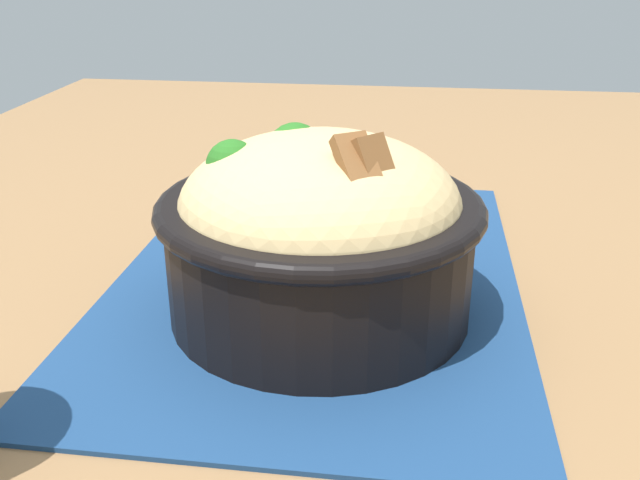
{
  "coord_description": "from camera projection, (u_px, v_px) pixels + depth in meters",
  "views": [
    {
      "loc": [
        -0.48,
        -0.07,
        0.94
      ],
      "look_at": [
        -0.07,
        -0.02,
        0.76
      ],
      "focal_mm": 40.2,
      "sensor_mm": 36.0,
      "label": 1
    }
  ],
  "objects": [
    {
      "name": "table",
      "position": [
        306.0,
        331.0,
        0.56
      ],
      "size": [
        1.39,
        0.98,
        0.71
      ],
      "color": "olive",
      "rests_on": "ground_plane"
    },
    {
      "name": "placemat",
      "position": [
        318.0,
        277.0,
        0.52
      ],
      "size": [
        0.41,
        0.29,
        0.0
      ],
      "primitive_type": "cube",
      "rotation": [
        0.0,
        0.0,
        -0.01
      ],
      "color": "navy",
      "rests_on": "table"
    },
    {
      "name": "bowl",
      "position": [
        319.0,
        228.0,
        0.44
      ],
      "size": [
        0.2,
        0.2,
        0.13
      ],
      "color": "black",
      "rests_on": "placemat"
    },
    {
      "name": "fork",
      "position": [
        355.0,
        234.0,
        0.58
      ],
      "size": [
        0.02,
        0.13,
        0.0
      ],
      "color": "#BDBDBD",
      "rests_on": "placemat"
    }
  ]
}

